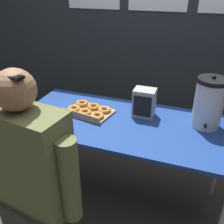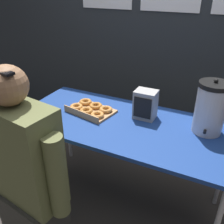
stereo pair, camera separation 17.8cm
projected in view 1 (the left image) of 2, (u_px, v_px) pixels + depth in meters
ground_plane at (121, 198)px, 2.15m from camera, size 12.00×12.00×0.00m
back_wall at (157, 18)px, 2.39m from camera, size 6.00×0.11×2.67m
folding_table at (123, 127)px, 1.81m from camera, size 1.54×0.71×0.77m
donut_box at (89, 110)px, 1.89m from camera, size 0.38×0.29×0.05m
coffee_urn at (209, 103)px, 1.65m from camera, size 0.20×0.22×0.37m
cell_phone at (47, 115)px, 1.85m from camera, size 0.07×0.13×0.01m
space_heater at (144, 103)px, 1.81m from camera, size 0.15×0.13×0.21m
person_seated at (34, 185)px, 1.44m from camera, size 0.64×0.31×1.31m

